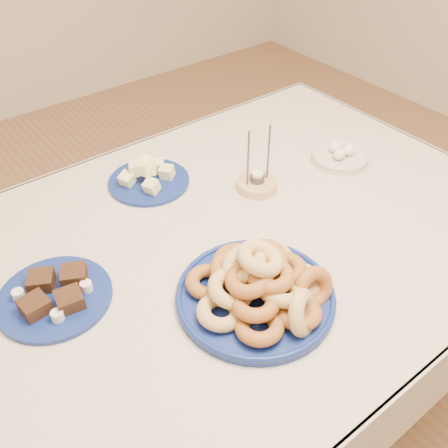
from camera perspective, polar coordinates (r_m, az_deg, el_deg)
The scene contains 7 objects.
ground at distance 1.85m, azimuth -1.01°, elevation -19.77°, with size 5.00×5.00×0.00m, color #8C6142.
dining_table at distance 1.33m, azimuth -1.32°, elevation -5.70°, with size 1.71×1.11×0.75m.
donut_platter at distance 1.10m, azimuth 4.05°, elevation -7.21°, with size 0.45×0.45×0.16m.
melon_plate at distance 1.47m, azimuth -8.68°, elevation 5.40°, with size 0.25×0.25×0.08m.
brownie_plate at distance 1.18m, azimuth -18.78°, elevation -7.69°, with size 0.32×0.32×0.05m.
candle_holder at distance 1.44m, azimuth 3.79°, elevation 4.68°, with size 0.13×0.13×0.20m.
egg_bowl at distance 1.60m, azimuth 13.11°, elevation 7.57°, with size 0.20×0.20×0.06m.
Camera 1 is at (-0.55, -0.75, 1.60)m, focal length 40.00 mm.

